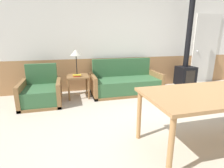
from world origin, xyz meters
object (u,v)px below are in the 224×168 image
at_px(couch, 125,84).
at_px(side_table, 78,79).
at_px(armchair, 41,93).
at_px(dining_table, 218,97).
at_px(wood_stove, 186,65).
at_px(table_lamp, 76,53).

xyz_separation_m(couch, side_table, (-1.21, -0.01, 0.19)).
height_order(armchair, dining_table, armchair).
bearing_deg(side_table, armchair, -162.68).
relative_size(armchair, wood_stove, 0.35).
distance_m(side_table, wood_stove, 3.02).
distance_m(armchair, table_lamp, 1.20).
bearing_deg(wood_stove, dining_table, -119.23).
bearing_deg(couch, table_lamp, 176.16).
bearing_deg(couch, wood_stove, 0.99).
bearing_deg(table_lamp, wood_stove, -0.96).
xyz_separation_m(armchair, table_lamp, (0.80, 0.34, 0.82)).
xyz_separation_m(couch, dining_table, (0.42, -2.45, 0.44)).
distance_m(table_lamp, dining_table, 3.04).
height_order(armchair, side_table, armchair).
relative_size(couch, dining_table, 0.91).
xyz_separation_m(dining_table, wood_stove, (1.39, 2.48, -0.03)).
distance_m(armchair, wood_stove, 3.86).
xyz_separation_m(side_table, wood_stove, (3.02, 0.04, 0.21)).
relative_size(couch, armchair, 2.06).
bearing_deg(side_table, wood_stove, 0.73).
height_order(couch, dining_table, couch).
height_order(side_table, table_lamp, table_lamp).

